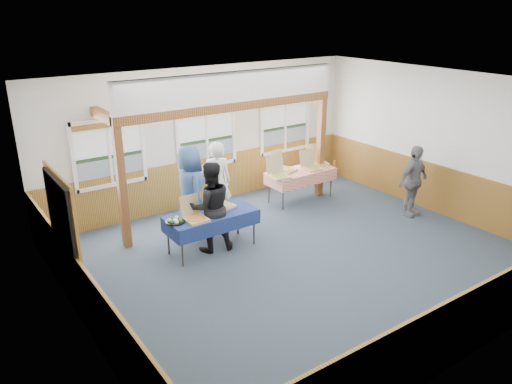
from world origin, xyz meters
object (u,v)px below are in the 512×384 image
Objects in this scene: table_right at (301,173)px; man_blue at (190,190)px; table_left at (211,216)px; woman_black at (210,207)px; woman_white at (216,183)px; person_grey at (413,181)px.

man_blue is (-3.03, -0.14, 0.24)m from table_right.
table_left is 3.25m from table_right.
woman_black is (-0.01, 0.01, 0.19)m from table_left.
woman_white is 1.03× the size of woman_black.
person_grey is (4.47, -1.99, -0.13)m from man_blue.
table_right is 3.26m from woman_black.
man_blue reaches higher than table_right.
person_grey is (4.53, -1.09, -0.08)m from woman_black.
table_left is 1.04× the size of woman_black.
man_blue is (-0.67, -0.10, 0.02)m from woman_white.
woman_white is 0.97× the size of man_blue.
man_blue is at bearing 153.03° from person_grey.
person_grey is at bearing -178.64° from woman_black.
table_left is 1.26m from woman_white.
table_left is 1.01× the size of table_right.
man_blue is (0.05, 0.91, 0.24)m from table_left.
table_left is 0.98× the size of man_blue.
woman_black reaches higher than table_left.
man_blue is at bearing -154.57° from table_right.
person_grey is at bearing -33.01° from table_right.
table_left is at bearing -176.06° from man_blue.
person_grey reaches higher than table_left.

